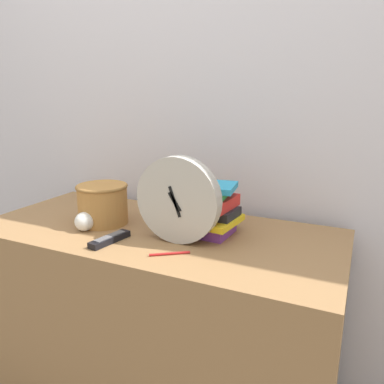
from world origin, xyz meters
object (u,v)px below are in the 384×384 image
desk_clock (178,200)px  pen (170,254)px  crumpled_paper_ball (84,221)px  basket (103,203)px  tv_remote (110,239)px  book_stack (204,209)px

desk_clock → pen: desk_clock is taller
desk_clock → crumpled_paper_ball: 0.37m
basket → crumpled_paper_ball: (-0.01, -0.10, -0.05)m
basket → tv_remote: (0.14, -0.15, -0.07)m
desk_clock → book_stack: size_ratio=1.14×
crumpled_paper_ball → pen: 0.38m
desk_clock → pen: bearing=-77.0°
tv_remote → crumpled_paper_ball: bearing=160.8°
book_stack → crumpled_paper_ball: book_stack is taller
book_stack → tv_remote: book_stack is taller
tv_remote → basket: bearing=133.3°
book_stack → tv_remote: 0.34m
tv_remote → pen: (0.23, -0.01, -0.01)m
desk_clock → tv_remote: bearing=-153.6°
desk_clock → basket: desk_clock is taller
book_stack → crumpled_paper_ball: bearing=-156.6°
tv_remote → pen: size_ratio=1.51×
crumpled_paper_ball → basket: bearing=84.6°
book_stack → pen: book_stack is taller
basket → pen: size_ratio=1.80×
book_stack → tv_remote: (-0.24, -0.22, -0.07)m
tv_remote → desk_clock: bearing=26.4°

